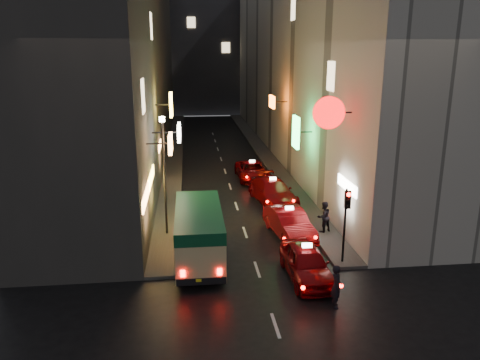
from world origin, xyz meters
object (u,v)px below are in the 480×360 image
object	(u,v)px
minibus	(199,229)
pedestrian_crossing	(337,284)
lamp_post	(164,168)
traffic_light	(347,210)
taxi_near	(306,260)

from	to	relation	value
minibus	pedestrian_crossing	bearing A→B (deg)	-42.10
pedestrian_crossing	lamp_post	xyz separation A→B (m)	(-6.74, 7.98, 2.74)
lamp_post	traffic_light	bearing A→B (deg)	-28.91
lamp_post	minibus	bearing A→B (deg)	-64.12
taxi_near	pedestrian_crossing	world-z (taller)	pedestrian_crossing
pedestrian_crossing	traffic_light	distance (m)	4.12
taxi_near	pedestrian_crossing	bearing A→B (deg)	-77.21
taxi_near	pedestrian_crossing	xyz separation A→B (m)	(0.55, -2.43, 0.14)
minibus	taxi_near	xyz separation A→B (m)	(4.55, -2.18, -0.78)
minibus	traffic_light	bearing A→B (deg)	-10.00
taxi_near	traffic_light	world-z (taller)	traffic_light
pedestrian_crossing	lamp_post	bearing A→B (deg)	47.04
traffic_light	lamp_post	xyz separation A→B (m)	(-8.20, 4.53, 1.04)
minibus	traffic_light	size ratio (longest dim) A/B	1.71
minibus	pedestrian_crossing	size ratio (longest dim) A/B	3.05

